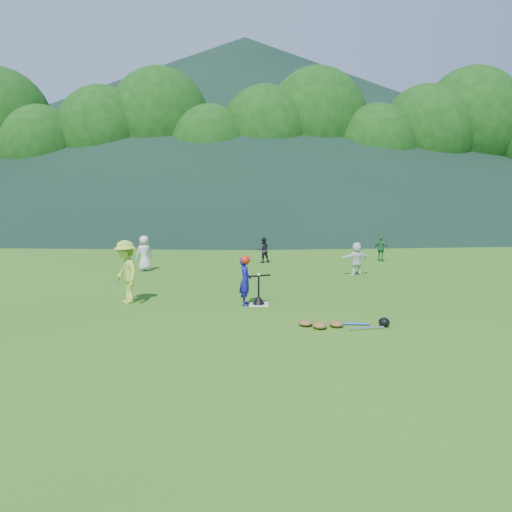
{
  "coord_description": "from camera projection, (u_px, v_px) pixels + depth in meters",
  "views": [
    {
      "loc": [
        -0.36,
        -11.75,
        2.52
      ],
      "look_at": [
        0.0,
        2.5,
        0.9
      ],
      "focal_mm": 35.0,
      "sensor_mm": 36.0,
      "label": 1
    }
  ],
  "objects": [
    {
      "name": "distant_hills",
      "position": [
        203.0,
        131.0,
        91.35
      ],
      "size": [
        155.0,
        140.0,
        32.0
      ],
      "color": "black",
      "rests_on": "ground"
    },
    {
      "name": "tree_line",
      "position": [
        249.0,
        136.0,
        44.65
      ],
      "size": [
        70.04,
        11.4,
        14.82
      ],
      "color": "#382314",
      "rests_on": "ground"
    },
    {
      "name": "baseball",
      "position": [
        259.0,
        275.0,
        11.88
      ],
      "size": [
        0.08,
        0.08,
        0.08
      ],
      "primitive_type": "sphere",
      "color": "white",
      "rests_on": "batting_tee"
    },
    {
      "name": "fielder_d",
      "position": [
        356.0,
        259.0,
        16.63
      ],
      "size": [
        1.07,
        0.6,
        1.1
      ],
      "primitive_type": "imported",
      "rotation": [
        0.0,
        0.0,
        3.43
      ],
      "color": "white",
      "rests_on": "ground"
    },
    {
      "name": "adult_coach",
      "position": [
        126.0,
        272.0,
        12.12
      ],
      "size": [
        1.02,
        1.14,
        1.54
      ],
      "primitive_type": "imported",
      "rotation": [
        0.0,
        0.0,
        -1.0
      ],
      "color": "#A7CB3B",
      "rests_on": "ground"
    },
    {
      "name": "home_plate",
      "position": [
        259.0,
        304.0,
        11.97
      ],
      "size": [
        0.45,
        0.45,
        0.02
      ],
      "primitive_type": "cube",
      "color": "silver",
      "rests_on": "ground"
    },
    {
      "name": "batter_child",
      "position": [
        245.0,
        281.0,
        11.88
      ],
      "size": [
        0.29,
        0.43,
        1.17
      ],
      "primitive_type": "imported",
      "rotation": [
        0.0,
        0.0,
        1.6
      ],
      "color": "#17148C",
      "rests_on": "ground"
    },
    {
      "name": "ground",
      "position": [
        259.0,
        305.0,
        11.97
      ],
      "size": [
        120.0,
        120.0,
        0.0
      ],
      "primitive_type": "plane",
      "color": "#2B6016",
      "rests_on": "ground"
    },
    {
      "name": "fielder_c",
      "position": [
        381.0,
        249.0,
        20.35
      ],
      "size": [
        0.64,
        0.56,
        1.03
      ],
      "primitive_type": "imported",
      "rotation": [
        0.0,
        0.0,
        2.51
      ],
      "color": "#216F36",
      "rests_on": "ground"
    },
    {
      "name": "outfield_fence",
      "position": [
        248.0,
        223.0,
        39.7
      ],
      "size": [
        70.07,
        0.08,
        1.33
      ],
      "color": "gray",
      "rests_on": "ground"
    },
    {
      "name": "equipment_pile",
      "position": [
        337.0,
        324.0,
        9.88
      ],
      "size": [
        1.8,
        0.59,
        0.19
      ],
      "color": "olive",
      "rests_on": "ground"
    },
    {
      "name": "fielder_b",
      "position": [
        263.0,
        250.0,
        19.94
      ],
      "size": [
        0.59,
        0.52,
        1.02
      ],
      "primitive_type": "imported",
      "rotation": [
        0.0,
        0.0,
        3.45
      ],
      "color": "black",
      "rests_on": "ground"
    },
    {
      "name": "batting_tee",
      "position": [
        259.0,
        300.0,
        11.95
      ],
      "size": [
        0.3,
        0.3,
        0.68
      ],
      "color": "black",
      "rests_on": "home_plate"
    },
    {
      "name": "fielder_a",
      "position": [
        144.0,
        253.0,
        17.61
      ],
      "size": [
        0.73,
        0.68,
        1.26
      ],
      "primitive_type": "imported",
      "rotation": [
        0.0,
        0.0,
        3.75
      ],
      "color": "silver",
      "rests_on": "ground"
    },
    {
      "name": "batter_gear",
      "position": [
        246.0,
        261.0,
        11.84
      ],
      "size": [
        0.73,
        0.27,
        0.53
      ],
      "color": "red",
      "rests_on": "ground"
    }
  ]
}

